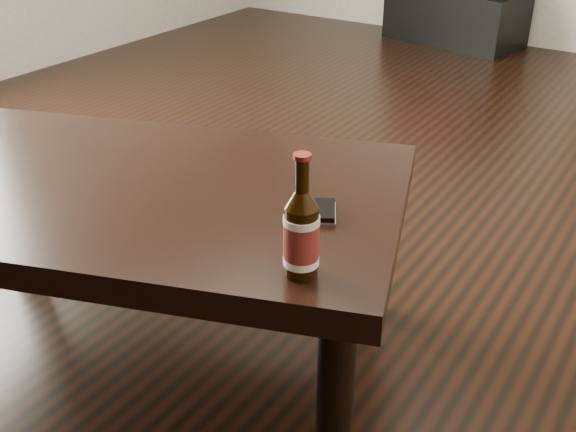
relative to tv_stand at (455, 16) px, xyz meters
The scene contains 5 objects.
floor 2.87m from the tv_stand, 79.07° to the right, with size 5.00×6.00×0.01m, color black.
tv_stand is the anchor object (origin of this frame).
coffee_table 3.76m from the tv_stand, 82.20° to the right, with size 1.56×1.21×0.51m.
beer_bottle 4.00m from the tv_stand, 74.03° to the right, with size 0.09×0.09×0.25m.
phone 3.75m from the tv_stand, 74.29° to the right, with size 0.10×0.11×0.02m.
Camera 1 is at (1.13, -1.94, 1.24)m, focal length 42.00 mm.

